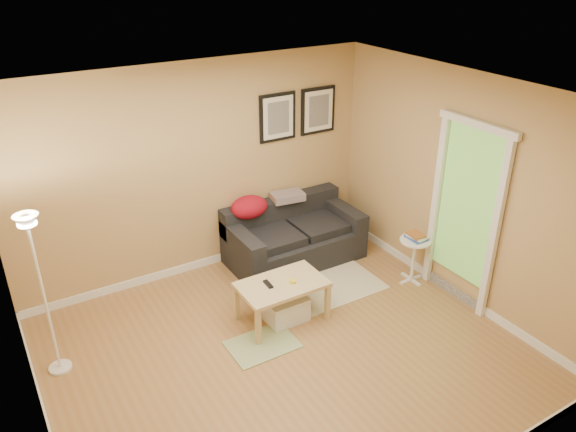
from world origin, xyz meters
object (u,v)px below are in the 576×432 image
Objects in this scene: coffee_table at (282,301)px; book_stack at (416,236)px; storage_bin at (286,309)px; side_table at (413,260)px; sofa at (294,234)px; floor_lamp at (45,301)px.

coffee_table is 3.93× the size of book_stack.
side_table is at bearing -4.07° from storage_bin.
coffee_table reaches higher than storage_bin.
storage_bin is at bearing -125.85° from sofa.
storage_bin is 1.74m from side_table.
sofa is at bearing 10.97° from floor_lamp.
side_table is (1.75, -0.16, 0.05)m from coffee_table.
sofa is at bearing 129.19° from side_table.
coffee_table is 2.02× the size of storage_bin.
book_stack is (1.74, -0.11, 0.47)m from storage_bin.
storage_bin is 1.94× the size of book_stack.
sofa is at bearing 128.76° from book_stack.
floor_lamp reaches higher than side_table.
sofa is 1.53m from side_table.
side_table is 0.32m from book_stack.
coffee_table is 1.64× the size of side_table.
floor_lamp is at bearing 171.69° from side_table.
storage_bin is (-0.76, -1.06, -0.23)m from sofa.
floor_lamp reaches higher than book_stack.
storage_bin is 0.81× the size of side_table.
coffee_table is at bearing 128.69° from storage_bin.
coffee_table is at bearing 174.86° from side_table.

